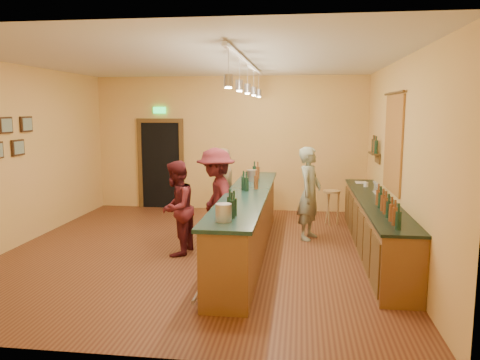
# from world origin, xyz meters

# --- Properties ---
(floor) EXTENTS (7.00, 7.00, 0.00)m
(floor) POSITION_xyz_m (0.00, 0.00, 0.00)
(floor) COLOR #552718
(floor) RESTS_ON ground
(ceiling) EXTENTS (6.50, 7.00, 0.02)m
(ceiling) POSITION_xyz_m (0.00, 0.00, 3.20)
(ceiling) COLOR silver
(ceiling) RESTS_ON wall_back
(wall_back) EXTENTS (6.50, 0.02, 3.20)m
(wall_back) POSITION_xyz_m (0.00, 3.50, 1.60)
(wall_back) COLOR #DBB252
(wall_back) RESTS_ON floor
(wall_front) EXTENTS (6.50, 0.02, 3.20)m
(wall_front) POSITION_xyz_m (0.00, -3.50, 1.60)
(wall_front) COLOR #DBB252
(wall_front) RESTS_ON floor
(wall_left) EXTENTS (0.02, 7.00, 3.20)m
(wall_left) POSITION_xyz_m (-3.25, 0.00, 1.60)
(wall_left) COLOR #DBB252
(wall_left) RESTS_ON floor
(wall_right) EXTENTS (0.02, 7.00, 3.20)m
(wall_right) POSITION_xyz_m (3.25, 0.00, 1.60)
(wall_right) COLOR #DBB252
(wall_right) RESTS_ON floor
(doorway) EXTENTS (1.15, 0.09, 2.48)m
(doorway) POSITION_xyz_m (-1.70, 3.47, 1.13)
(doorway) COLOR black
(doorway) RESTS_ON wall_back
(tapestry) EXTENTS (0.03, 1.40, 1.60)m
(tapestry) POSITION_xyz_m (3.23, 0.40, 1.85)
(tapestry) COLOR #A53721
(tapestry) RESTS_ON wall_right
(bottle_shelf) EXTENTS (0.17, 0.55, 0.54)m
(bottle_shelf) POSITION_xyz_m (3.17, 1.90, 1.67)
(bottle_shelf) COLOR #503218
(bottle_shelf) RESTS_ON wall_right
(back_counter) EXTENTS (0.60, 4.55, 1.27)m
(back_counter) POSITION_xyz_m (2.97, 0.18, 0.49)
(back_counter) COLOR brown
(back_counter) RESTS_ON floor
(tasting_bar) EXTENTS (0.74, 5.10, 1.38)m
(tasting_bar) POSITION_xyz_m (0.84, -0.00, 0.61)
(tasting_bar) COLOR brown
(tasting_bar) RESTS_ON floor
(pendant_track) EXTENTS (0.11, 4.60, 0.50)m
(pendant_track) POSITION_xyz_m (0.84, -0.00, 2.98)
(pendant_track) COLOR silver
(pendant_track) RESTS_ON ceiling
(bartender) EXTENTS (0.60, 0.73, 1.73)m
(bartender) POSITION_xyz_m (1.89, 1.04, 0.87)
(bartender) COLOR gray
(bartender) RESTS_ON floor
(customer_a) EXTENTS (0.68, 0.83, 1.58)m
(customer_a) POSITION_xyz_m (-0.32, -0.21, 0.79)
(customer_a) COLOR #59191E
(customer_a) RESTS_ON floor
(customer_b) EXTENTS (0.62, 1.06, 1.70)m
(customer_b) POSITION_xyz_m (0.29, 0.93, 0.85)
(customer_b) COLOR #997A51
(customer_b) RESTS_ON floor
(customer_c) EXTENTS (1.03, 1.31, 1.77)m
(customer_c) POSITION_xyz_m (0.29, 0.12, 0.89)
(customer_c) COLOR #59191E
(customer_c) RESTS_ON floor
(bar_stool) EXTENTS (0.36, 0.36, 0.73)m
(bar_stool) POSITION_xyz_m (2.37, 2.20, 0.59)
(bar_stool) COLOR #A5754A
(bar_stool) RESTS_ON floor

